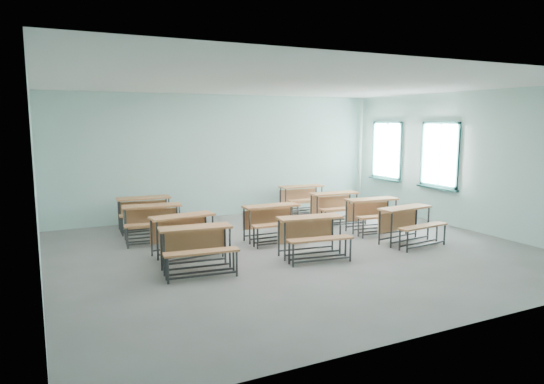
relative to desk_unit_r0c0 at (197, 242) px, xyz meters
The scene contains 11 objects.
room 2.51m from the desk_unit_r0c0, 11.94° to the left, with size 9.04×8.04×3.24m.
desk_unit_r0c0 is the anchor object (origin of this frame).
desk_unit_r0c1 2.18m from the desk_unit_r0c0, ahead, with size 1.30×0.96×0.76m.
desk_unit_r0c2 4.49m from the desk_unit_r0c0, ahead, with size 1.30×0.95×0.76m.
desk_unit_r1c0 1.08m from the desk_unit_r0c0, 84.66° to the left, with size 1.29×0.94×0.76m.
desk_unit_r1c1 2.46m from the desk_unit_r0c0, 32.44° to the left, with size 1.24×0.85×0.76m.
desk_unit_r1c2 4.65m from the desk_unit_r0c0, 13.44° to the left, with size 1.29×0.93×0.76m.
desk_unit_r2c0 2.45m from the desk_unit_r0c0, 94.61° to the left, with size 1.29×0.93×0.76m.
desk_unit_r2c2 4.83m from the desk_unit_r0c0, 27.73° to the left, with size 1.26×0.89×0.76m.
desk_unit_r3c0 3.60m from the desk_unit_r0c0, 92.10° to the left, with size 1.25×0.88×0.76m.
desk_unit_r3c2 5.60m from the desk_unit_r0c0, 41.73° to the left, with size 1.25×0.87×0.76m.
Camera 1 is at (-4.48, -8.07, 2.52)m, focal length 32.00 mm.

